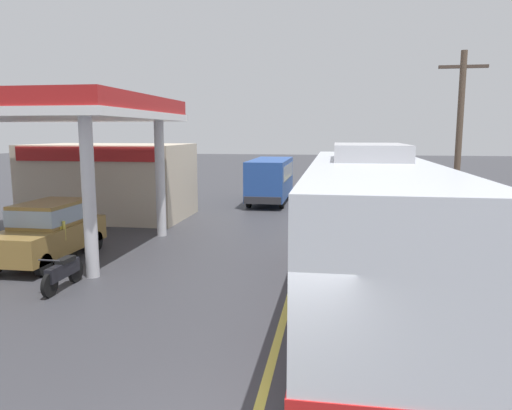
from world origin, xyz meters
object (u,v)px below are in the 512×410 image
object	(u,v)px
coach_bus_main	(370,237)
pedestrian_near_pump	(57,235)
car_at_pump	(50,228)
minibus_opposing_lane	(270,177)
car_trailing_behind_bus	(347,189)
motorcycle_parked_forecourt	(63,272)

from	to	relation	value
coach_bus_main	pedestrian_near_pump	bearing A→B (deg)	164.60
car_at_pump	pedestrian_near_pump	bearing A→B (deg)	-42.83
coach_bus_main	minibus_opposing_lane	xyz separation A→B (m)	(-4.33, 16.37, -0.25)
pedestrian_near_pump	minibus_opposing_lane	bearing A→B (deg)	71.99
coach_bus_main	pedestrian_near_pump	size ratio (longest dim) A/B	6.65
coach_bus_main	car_trailing_behind_bus	bearing A→B (deg)	90.48
minibus_opposing_lane	pedestrian_near_pump	size ratio (longest dim) A/B	3.69
coach_bus_main	minibus_opposing_lane	size ratio (longest dim) A/B	1.80
car_at_pump	car_trailing_behind_bus	distance (m)	15.11
motorcycle_parked_forecourt	minibus_opposing_lane	bearing A→B (deg)	78.68
minibus_opposing_lane	car_trailing_behind_bus	xyz separation A→B (m)	(4.20, -1.50, -0.46)
pedestrian_near_pump	car_at_pump	bearing A→B (deg)	137.17
pedestrian_near_pump	car_trailing_behind_bus	distance (m)	15.20
coach_bus_main	pedestrian_near_pump	distance (m)	9.22
car_trailing_behind_bus	car_at_pump	bearing A→B (deg)	-128.04
car_at_pump	coach_bus_main	bearing A→B (deg)	-17.50
car_at_pump	motorcycle_parked_forecourt	size ratio (longest dim) A/B	2.33
car_at_pump	car_trailing_behind_bus	xyz separation A→B (m)	(9.31, 11.90, 0.00)
coach_bus_main	motorcycle_parked_forecourt	distance (m)	7.64
motorcycle_parked_forecourt	pedestrian_near_pump	xyz separation A→B (m)	(-1.34, 1.98, 0.49)
motorcycle_parked_forecourt	pedestrian_near_pump	world-z (taller)	pedestrian_near_pump
pedestrian_near_pump	car_trailing_behind_bus	world-z (taller)	car_trailing_behind_bus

